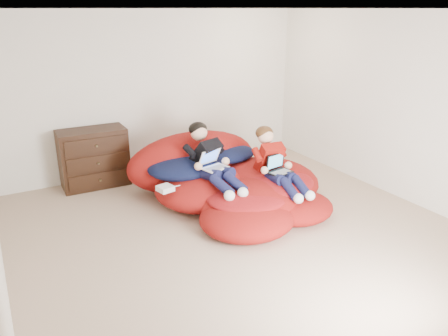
% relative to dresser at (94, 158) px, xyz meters
% --- Properties ---
extents(room_shell, '(5.10, 5.10, 2.77)m').
position_rel_dresser_xyz_m(room_shell, '(1.11, -2.24, -0.21)').
color(room_shell, tan).
rests_on(room_shell, ground).
extents(dresser, '(0.97, 0.55, 0.86)m').
position_rel_dresser_xyz_m(dresser, '(0.00, 0.00, 0.00)').
color(dresser, black).
rests_on(dresser, ground).
extents(beanbag_pile, '(2.50, 2.47, 0.92)m').
position_rel_dresser_xyz_m(beanbag_pile, '(1.49, -1.48, -0.16)').
color(beanbag_pile, '#A01512').
rests_on(beanbag_pile, ground).
extents(cream_pillow, '(0.39, 0.25, 0.25)m').
position_rel_dresser_xyz_m(cream_pillow, '(0.89, -0.76, 0.19)').
color(cream_pillow, white).
rests_on(cream_pillow, beanbag_pile).
extents(older_boy, '(0.44, 1.20, 0.73)m').
position_rel_dresser_xyz_m(older_boy, '(1.17, -1.45, 0.25)').
color(older_boy, black).
rests_on(older_boy, beanbag_pile).
extents(younger_boy, '(0.35, 1.07, 0.74)m').
position_rel_dresser_xyz_m(younger_boy, '(1.91, -1.88, 0.21)').
color(younger_boy, '#A7170E').
rests_on(younger_boy, beanbag_pile).
extents(laptop_white, '(0.36, 0.39, 0.22)m').
position_rel_dresser_xyz_m(laptop_white, '(1.17, -1.54, 0.20)').
color(laptop_white, white).
rests_on(laptop_white, older_boy).
extents(laptop_black, '(0.34, 0.29, 0.23)m').
position_rel_dresser_xyz_m(laptop_black, '(1.91, -1.95, 0.14)').
color(laptop_black, black).
rests_on(laptop_black, younger_boy).
extents(power_adapter, '(0.21, 0.21, 0.07)m').
position_rel_dresser_xyz_m(power_adapter, '(0.49, -1.57, -0.01)').
color(power_adapter, white).
rests_on(power_adapter, beanbag_pile).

